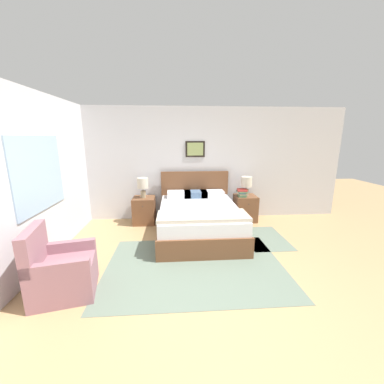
# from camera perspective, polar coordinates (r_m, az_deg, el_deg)

# --- Properties ---
(ground_plane) EXTENTS (16.00, 16.00, 0.00)m
(ground_plane) POSITION_cam_1_polar(r_m,az_deg,el_deg) (3.10, 4.39, -25.30)
(ground_plane) COLOR tan
(wall_back) EXTENTS (7.20, 0.09, 2.60)m
(wall_back) POSITION_cam_1_polar(r_m,az_deg,el_deg) (5.57, -0.13, 6.75)
(wall_back) COLOR silver
(wall_back) RESTS_ON ground_plane
(wall_left) EXTENTS (0.08, 5.49, 2.60)m
(wall_left) POSITION_cam_1_polar(r_m,az_deg,el_deg) (4.47, -31.31, 3.25)
(wall_left) COLOR silver
(wall_left) RESTS_ON ground_plane
(area_rug_main) EXTENTS (2.68, 1.93, 0.01)m
(area_rug_main) POSITION_cam_1_polar(r_m,az_deg,el_deg) (3.77, 0.72, -17.50)
(area_rug_main) COLOR slate
(area_rug_main) RESTS_ON ground_plane
(area_rug_bedside) EXTENTS (0.76, 1.14, 0.01)m
(area_rug_bedside) POSITION_cam_1_polar(r_m,az_deg,el_deg) (4.89, 17.17, -10.58)
(area_rug_bedside) COLOR slate
(area_rug_bedside) RESTS_ON ground_plane
(bed) EXTENTS (1.57, 2.06, 1.15)m
(bed) POSITION_cam_1_polar(r_m,az_deg,el_deg) (4.73, 1.65, -6.56)
(bed) COLOR brown
(bed) RESTS_ON ground_plane
(armchair) EXTENTS (0.82, 0.79, 0.90)m
(armchair) POSITION_cam_1_polar(r_m,az_deg,el_deg) (3.48, -29.23, -16.47)
(armchair) COLOR #8E606B
(armchair) RESTS_ON ground_plane
(nightstand_near_window) EXTENTS (0.48, 0.52, 0.60)m
(nightstand_near_window) POSITION_cam_1_polar(r_m,az_deg,el_deg) (5.48, -11.50, -4.34)
(nightstand_near_window) COLOR brown
(nightstand_near_window) RESTS_ON ground_plane
(nightstand_by_door) EXTENTS (0.48, 0.52, 0.60)m
(nightstand_by_door) POSITION_cam_1_polar(r_m,az_deg,el_deg) (5.68, 12.75, -3.80)
(nightstand_by_door) COLOR brown
(nightstand_by_door) RESTS_ON ground_plane
(table_lamp_near_window) EXTENTS (0.24, 0.24, 0.45)m
(table_lamp_near_window) POSITION_cam_1_polar(r_m,az_deg,el_deg) (5.33, -11.84, 1.77)
(table_lamp_near_window) COLOR gray
(table_lamp_near_window) RESTS_ON nightstand_near_window
(table_lamp_by_door) EXTENTS (0.24, 0.24, 0.45)m
(table_lamp_by_door) POSITION_cam_1_polar(r_m,az_deg,el_deg) (5.52, 13.06, 2.11)
(table_lamp_by_door) COLOR gray
(table_lamp_by_door) RESTS_ON nightstand_by_door
(book_thick_bottom) EXTENTS (0.21, 0.29, 0.04)m
(book_thick_bottom) POSITION_cam_1_polar(r_m,az_deg,el_deg) (5.52, 11.98, -0.81)
(book_thick_bottom) COLOR #4C7551
(book_thick_bottom) RESTS_ON nightstand_by_door
(book_hardcover_middle) EXTENTS (0.18, 0.22, 0.03)m
(book_hardcover_middle) POSITION_cam_1_polar(r_m,az_deg,el_deg) (5.51, 12.00, -0.44)
(book_hardcover_middle) COLOR beige
(book_hardcover_middle) RESTS_ON book_thick_bottom
(book_novel_upper) EXTENTS (0.18, 0.24, 0.02)m
(book_novel_upper) POSITION_cam_1_polar(r_m,az_deg,el_deg) (5.50, 12.01, -0.16)
(book_novel_upper) COLOR #335693
(book_novel_upper) RESTS_ON book_hardcover_middle
(book_slim_near_top) EXTENTS (0.21, 0.27, 0.03)m
(book_slim_near_top) POSITION_cam_1_polar(r_m,az_deg,el_deg) (5.50, 12.02, 0.10)
(book_slim_near_top) COLOR #4C7551
(book_slim_near_top) RESTS_ON book_novel_upper
(book_paperback_top) EXTENTS (0.25, 0.25, 0.04)m
(book_paperback_top) POSITION_cam_1_polar(r_m,az_deg,el_deg) (5.49, 12.04, 0.46)
(book_paperback_top) COLOR #B7332D
(book_paperback_top) RESTS_ON book_slim_near_top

